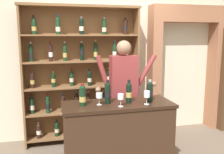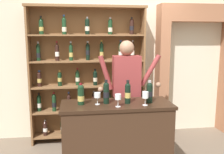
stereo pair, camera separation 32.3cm
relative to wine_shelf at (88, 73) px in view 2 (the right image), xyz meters
name	(u,v)px [view 2 (the right image)]	position (x,y,z in m)	size (l,w,h in m)	color
back_wall	(109,39)	(0.40, 0.30, 0.56)	(12.00, 0.19, 3.48)	beige
wine_shelf	(88,73)	(0.00, 0.00, 0.00)	(1.95, 0.31, 2.29)	brown
archway_doorway	(193,61)	(1.97, 0.17, 0.15)	(1.46, 0.45, 2.35)	#9E6647
tasting_counter	(117,139)	(0.31, -1.19, -0.70)	(1.40, 0.55, 0.97)	#382316
shopkeeper	(127,85)	(0.54, -0.65, -0.10)	(0.95, 0.22, 1.74)	#2D3347
tasting_bottle_vin_santo	(81,94)	(-0.13, -1.19, -0.09)	(0.08, 0.08, 0.27)	black
tasting_bottle_brunello	(106,92)	(0.18, -1.18, -0.07)	(0.07, 0.07, 0.30)	black
tasting_bottle_bianco	(128,93)	(0.45, -1.20, -0.08)	(0.07, 0.07, 0.30)	black
tasting_bottle_grappa	(150,92)	(0.73, -1.21, -0.08)	(0.08, 0.08, 0.29)	black
wine_glass_center	(145,96)	(0.64, -1.33, -0.10)	(0.08, 0.08, 0.17)	silver
wine_glass_spare	(97,96)	(0.07, -1.21, -0.11)	(0.08, 0.08, 0.15)	silver
wine_glass_right	(118,97)	(0.30, -1.34, -0.10)	(0.08, 0.08, 0.16)	silver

